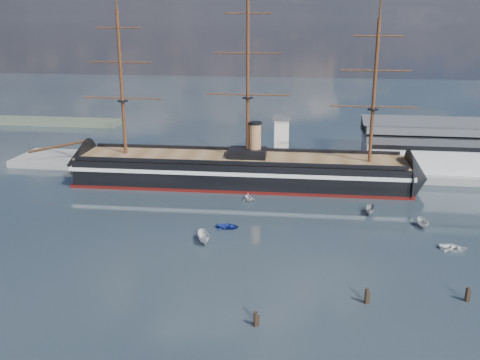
# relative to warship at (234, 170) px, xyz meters

# --- Properties ---
(ground) EXTENTS (600.00, 600.00, 0.00)m
(ground) POSITION_rel_warship_xyz_m (8.97, -20.00, -4.04)
(ground) COLOR #1C2832
(ground) RESTS_ON ground
(quay) EXTENTS (180.00, 18.00, 2.00)m
(quay) POSITION_rel_warship_xyz_m (18.97, 16.00, -4.04)
(quay) COLOR slate
(quay) RESTS_ON ground
(warehouse) EXTENTS (63.00, 21.00, 11.60)m
(warehouse) POSITION_rel_warship_xyz_m (66.97, 20.00, 3.95)
(warehouse) COLOR #B7BABC
(warehouse) RESTS_ON ground
(quay_tower) EXTENTS (5.00, 5.00, 15.00)m
(quay_tower) POSITION_rel_warship_xyz_m (11.97, 13.00, 5.72)
(quay_tower) COLOR silver
(quay_tower) RESTS_ON ground
(warship) EXTENTS (113.07, 18.40, 53.94)m
(warship) POSITION_rel_warship_xyz_m (0.00, 0.00, 0.00)
(warship) COLOR black
(warship) RESTS_ON ground
(motorboat_a) EXTENTS (7.32, 4.80, 2.75)m
(motorboat_a) POSITION_rel_warship_xyz_m (0.02, -40.16, -4.04)
(motorboat_a) COLOR silver
(motorboat_a) RESTS_ON ground
(motorboat_b) EXTENTS (1.36, 3.13, 1.44)m
(motorboat_b) POSITION_rel_warship_xyz_m (3.51, -31.77, -4.04)
(motorboat_b) COLOR navy
(motorboat_b) RESTS_ON ground
(motorboat_c) EXTENTS (6.14, 3.06, 2.35)m
(motorboat_c) POSITION_rel_warship_xyz_m (34.83, -18.55, -4.04)
(motorboat_c) COLOR gray
(motorboat_c) RESTS_ON ground
(motorboat_d) EXTENTS (6.45, 5.39, 2.20)m
(motorboat_d) POSITION_rel_warship_xyz_m (5.66, -13.11, -4.04)
(motorboat_d) COLOR silver
(motorboat_d) RESTS_ON ground
(motorboat_e) EXTENTS (1.80, 3.44, 1.53)m
(motorboat_e) POSITION_rel_warship_xyz_m (49.24, -36.73, -4.04)
(motorboat_e) COLOR white
(motorboat_e) RESTS_ON ground
(motorboat_f) EXTENTS (6.00, 2.74, 2.32)m
(motorboat_f) POSITION_rel_warship_xyz_m (45.40, -25.48, -4.04)
(motorboat_f) COLOR silver
(motorboat_f) RESTS_ON ground
(piling_near_mid) EXTENTS (0.64, 0.64, 3.04)m
(piling_near_mid) POSITION_rel_warship_xyz_m (13.84, -69.03, -4.04)
(piling_near_mid) COLOR black
(piling_near_mid) RESTS_ON ground
(piling_near_right) EXTENTS (0.64, 0.64, 3.33)m
(piling_near_right) POSITION_rel_warship_xyz_m (30.56, -60.05, -4.04)
(piling_near_right) COLOR black
(piling_near_right) RESTS_ON ground
(piling_far_right) EXTENTS (0.64, 0.64, 3.15)m
(piling_far_right) POSITION_rel_warship_xyz_m (46.61, -57.08, -4.04)
(piling_far_right) COLOR black
(piling_far_right) RESTS_ON ground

